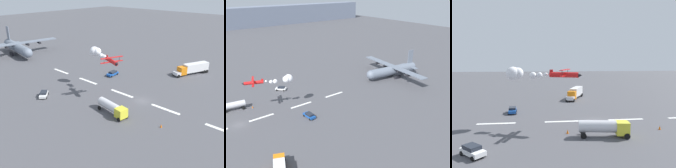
% 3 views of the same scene
% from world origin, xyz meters
% --- Properties ---
extents(ground_plane, '(440.00, 440.00, 0.00)m').
position_xyz_m(ground_plane, '(0.00, 0.00, 0.00)').
color(ground_plane, '#4C4C51').
rests_on(ground_plane, ground).
extents(runway_stripe_3, '(8.00, 0.90, 0.01)m').
position_xyz_m(runway_stripe_3, '(-7.09, 0.00, 0.01)').
color(runway_stripe_3, white).
rests_on(runway_stripe_3, ground).
extents(runway_stripe_4, '(8.00, 0.90, 0.01)m').
position_xyz_m(runway_stripe_4, '(7.09, 0.00, 0.01)').
color(runway_stripe_4, white).
rests_on(runway_stripe_4, ground).
extents(runway_stripe_5, '(8.00, 0.90, 0.01)m').
position_xyz_m(runway_stripe_5, '(21.28, 0.00, 0.01)').
color(runway_stripe_5, white).
rests_on(runway_stripe_5, ground).
extents(stunt_biplane_red, '(15.06, 8.15, 2.78)m').
position_xyz_m(stunt_biplane_red, '(15.02, 1.10, 10.51)').
color(stunt_biplane_red, red).
extents(semi_truck_orange, '(7.94, 13.37, 3.70)m').
position_xyz_m(semi_truck_orange, '(-0.39, -28.86, 2.11)').
color(semi_truck_orange, silver).
rests_on(semi_truck_orange, ground).
extents(fuel_tanker_truck, '(8.89, 3.87, 2.90)m').
position_xyz_m(fuel_tanker_truck, '(1.07, 10.58, 1.74)').
color(fuel_tanker_truck, yellow).
rests_on(fuel_tanker_truck, ground).
extents(followme_car_yellow, '(2.26, 4.60, 1.52)m').
position_xyz_m(followme_car_yellow, '(18.89, -9.16, 0.81)').
color(followme_car_yellow, '#194CA5').
rests_on(followme_car_yellow, ground).
extents(airport_staff_sedan, '(4.14, 4.08, 1.52)m').
position_xyz_m(airport_staff_sedan, '(21.58, 16.18, 0.81)').
color(airport_staff_sedan, white).
rests_on(airport_staff_sedan, ground).
extents(traffic_cone_near, '(0.44, 0.44, 0.75)m').
position_xyz_m(traffic_cone_near, '(-10.69, 7.86, 0.38)').
color(traffic_cone_near, orange).
rests_on(traffic_cone_near, ground).
extents(traffic_cone_far, '(0.44, 0.44, 0.75)m').
position_xyz_m(traffic_cone_far, '(7.20, 8.17, 0.38)').
color(traffic_cone_far, orange).
rests_on(traffic_cone_far, ground).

